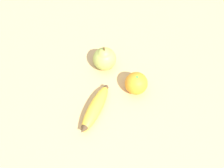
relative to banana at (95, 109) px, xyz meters
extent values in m
plane|color=tan|center=(-0.13, -0.13, -0.02)|extent=(3.00, 3.00, 0.00)
ellipsoid|color=gold|center=(0.00, 0.00, 0.00)|extent=(0.17, 0.07, 0.04)
cone|color=#47331E|center=(0.08, -0.01, 0.01)|extent=(0.03, 0.03, 0.03)
sphere|color=#47331E|center=(-0.08, 0.01, 0.00)|extent=(0.02, 0.02, 0.02)
sphere|color=orange|center=(-0.11, 0.11, 0.02)|extent=(0.07, 0.07, 0.07)
cylinder|color=#3D8438|center=(-0.11, 0.11, 0.05)|extent=(0.01, 0.01, 0.00)
sphere|color=#99A84C|center=(-0.18, -0.02, 0.02)|extent=(0.08, 0.08, 0.08)
sphere|color=#99A84C|center=(-0.18, -0.02, 0.04)|extent=(0.05, 0.05, 0.05)
cylinder|color=#4C3319|center=(-0.18, -0.02, 0.07)|extent=(0.01, 0.01, 0.02)
camera|label=1|loc=(0.34, 0.14, 0.73)|focal=42.00mm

